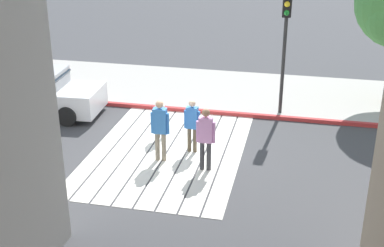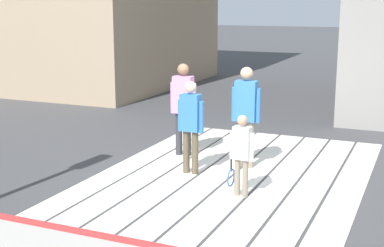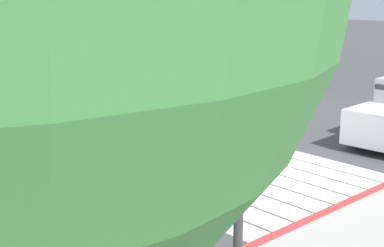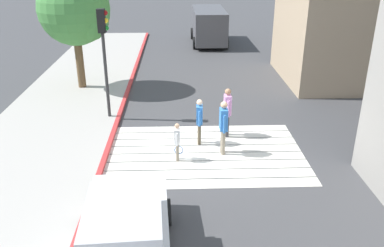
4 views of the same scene
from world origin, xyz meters
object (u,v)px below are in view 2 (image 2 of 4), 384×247
Objects in this scene: pedestrian_adult_lead at (191,121)px; pedestrian_child_with_racket at (241,151)px; pedestrian_adult_trailing at (246,110)px; pedestrian_adult_side at (183,103)px.

pedestrian_adult_lead is 1.27× the size of pedestrian_child_with_racket.
pedestrian_child_with_racket is at bearing -164.39° from pedestrian_adult_trailing.
pedestrian_child_with_racket is (-1.76, -1.76, -0.33)m from pedestrian_adult_side.
pedestrian_adult_trailing is at bearing -45.50° from pedestrian_adult_lead.
pedestrian_adult_side is 1.40× the size of pedestrian_child_with_racket.
pedestrian_adult_side is at bearing 30.51° from pedestrian_adult_lead.
pedestrian_child_with_racket is (-0.75, -1.16, -0.23)m from pedestrian_adult_lead.
pedestrian_child_with_racket is (-1.48, -0.41, -0.34)m from pedestrian_adult_trailing.
pedestrian_adult_lead reaches higher than pedestrian_child_with_racket.
pedestrian_adult_lead is 0.90× the size of pedestrian_adult_side.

